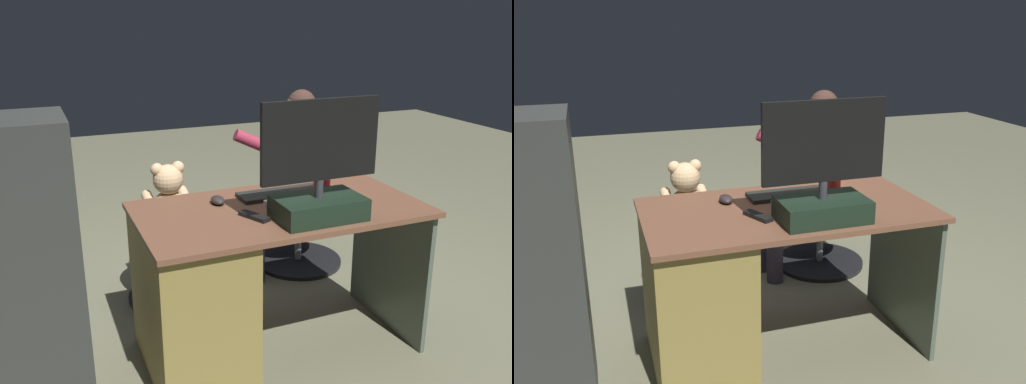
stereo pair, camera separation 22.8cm
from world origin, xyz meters
TOP-DOWN VIEW (x-y plane):
  - ground_plane at (0.00, 0.00)m, footprint 10.00×10.00m
  - desk at (0.33, 0.32)m, footprint 1.29×0.70m
  - monitor at (-0.09, 0.51)m, footprint 0.53×0.24m
  - keyboard at (-0.08, 0.17)m, footprint 0.42×0.14m
  - computer_mouse at (0.24, 0.17)m, footprint 0.06×0.10m
  - cup at (-0.25, 0.26)m, footprint 0.08×0.08m
  - tv_remote at (0.16, 0.40)m, footprint 0.10×0.16m
  - notebook_binder at (-0.06, 0.41)m, footprint 0.24×0.31m
  - office_chair_teddy at (0.34, -0.38)m, footprint 0.51×0.51m
  - teddy_bear at (0.34, -0.39)m, footprint 0.26×0.26m
  - visitor_chair at (-0.53, -0.52)m, footprint 0.56×0.56m
  - person at (-0.45, -0.51)m, footprint 0.56×0.53m
  - equipment_rack at (1.10, 0.36)m, footprint 0.44×0.36m

SIDE VIEW (x-z plane):
  - ground_plane at x=0.00m, z-range 0.00..0.00m
  - visitor_chair at x=-0.53m, z-range 0.03..0.46m
  - office_chair_teddy at x=0.34m, z-range 0.04..0.47m
  - desk at x=0.33m, z-range 0.02..0.76m
  - teddy_bear at x=0.34m, z-range 0.41..0.78m
  - equipment_rack at x=1.10m, z-range 0.00..1.22m
  - person at x=-0.45m, z-range 0.09..1.22m
  - tv_remote at x=0.16m, z-range 0.73..0.75m
  - keyboard at x=-0.08m, z-range 0.73..0.75m
  - notebook_binder at x=-0.06m, z-range 0.73..0.76m
  - computer_mouse at x=0.24m, z-range 0.73..0.77m
  - cup at x=-0.25m, z-range 0.73..0.83m
  - monitor at x=-0.09m, z-range 0.63..1.14m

